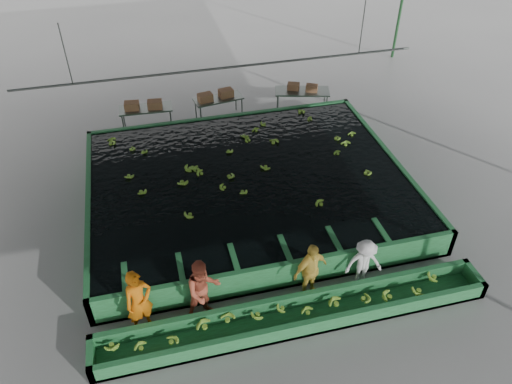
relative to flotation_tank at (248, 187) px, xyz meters
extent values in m
plane|color=gray|center=(0.00, -1.50, -0.45)|extent=(80.00, 80.00, 0.00)
cube|color=slate|center=(0.00, -1.50, 4.55)|extent=(20.00, 22.00, 0.04)
cube|color=black|center=(0.00, 0.00, 0.40)|extent=(9.70, 7.70, 0.00)
cylinder|color=#59605B|center=(0.00, 3.50, 2.55)|extent=(0.08, 0.08, 14.00)
cylinder|color=#59605B|center=(-5.00, 3.50, 3.55)|extent=(0.04, 0.04, 2.00)
cylinder|color=#59605B|center=(5.00, 3.50, 3.55)|extent=(0.04, 0.04, 2.00)
imported|color=orange|center=(-3.70, -4.30, 0.49)|extent=(0.81, 0.69, 1.88)
imported|color=#A94830|center=(-2.17, -4.30, 0.47)|extent=(1.01, 0.86, 1.84)
imported|color=gold|center=(0.59, -4.30, 0.42)|extent=(1.10, 0.73, 1.74)
imported|color=silver|center=(2.07, -4.30, 0.30)|extent=(1.05, 0.70, 1.51)
camera|label=1|loc=(-2.89, -12.37, 9.86)|focal=35.00mm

